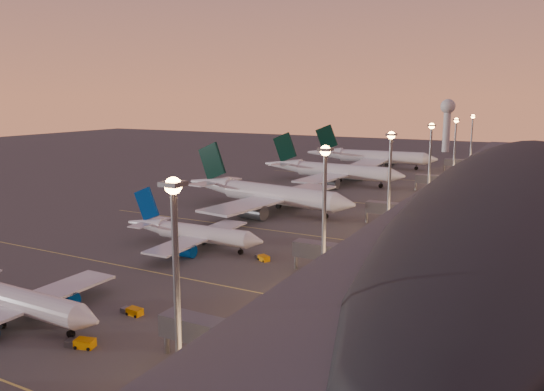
{
  "coord_description": "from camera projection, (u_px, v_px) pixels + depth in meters",
  "views": [
    {
      "loc": [
        69.43,
        -81.63,
        33.8
      ],
      "look_at": [
        2.0,
        45.0,
        7.0
      ],
      "focal_mm": 35.0,
      "sensor_mm": 36.0,
      "label": 1
    }
  ],
  "objects": [
    {
      "name": "radar_tower",
      "position": [
        447.0,
        116.0,
        326.07
      ],
      "size": [
        9.0,
        9.0,
        32.5
      ],
      "color": "silver",
      "rests_on": "ground"
    },
    {
      "name": "airliner_narrow_south",
      "position": [
        11.0,
        299.0,
        80.91
      ],
      "size": [
        36.73,
        32.66,
        13.18
      ],
      "rotation": [
        0.0,
        0.0,
        -0.0
      ],
      "color": "silver",
      "rests_on": "ground"
    },
    {
      "name": "baggage_tug_c",
      "position": [
        263.0,
        258.0,
        111.2
      ],
      "size": [
        4.03,
        3.08,
        1.13
      ],
      "rotation": [
        0.0,
        0.0,
        -0.48
      ],
      "color": "orange",
      "rests_on": "ground"
    },
    {
      "name": "airliner_wide_mid",
      "position": [
        331.0,
        171.0,
        209.6
      ],
      "size": [
        60.89,
        55.61,
        19.48
      ],
      "rotation": [
        0.0,
        0.0,
        -0.07
      ],
      "color": "silver",
      "rests_on": "ground"
    },
    {
      "name": "airliner_wide_far",
      "position": [
        370.0,
        157.0,
        256.09
      ],
      "size": [
        63.78,
        58.24,
        20.4
      ],
      "rotation": [
        0.0,
        0.0,
        0.07
      ],
      "color": "silver",
      "rests_on": "ground"
    },
    {
      "name": "airliner_narrow_north",
      "position": [
        192.0,
        233.0,
        120.39
      ],
      "size": [
        36.57,
        32.59,
        13.09
      ],
      "rotation": [
        0.0,
        0.0,
        0.03
      ],
      "color": "silver",
      "rests_on": "ground"
    },
    {
      "name": "baggage_tug_b",
      "position": [
        132.0,
        311.0,
        83.49
      ],
      "size": [
        3.9,
        1.87,
        1.13
      ],
      "rotation": [
        0.0,
        0.0,
        -0.06
      ],
      "color": "orange",
      "rests_on": "ground"
    },
    {
      "name": "airliner_wide_near",
      "position": [
        265.0,
        193.0,
        159.9
      ],
      "size": [
        61.33,
        56.42,
        19.64
      ],
      "rotation": [
        0.0,
        0.0,
        -0.14
      ],
      "color": "silver",
      "rests_on": "ground"
    },
    {
      "name": "baggage_tug_a",
      "position": [
        81.0,
        343.0,
        72.54
      ],
      "size": [
        4.33,
        2.65,
        1.21
      ],
      "rotation": [
        0.0,
        0.0,
        0.27
      ],
      "color": "orange",
      "rests_on": "ground"
    },
    {
      "name": "lane_markings",
      "position": [
        257.0,
        223.0,
        143.82
      ],
      "size": [
        90.0,
        180.36,
        0.0
      ],
      "color": "#D8C659",
      "rests_on": "ground"
    },
    {
      "name": "terminal_building",
      "position": [
        517.0,
        192.0,
        141.81
      ],
      "size": [
        56.35,
        255.0,
        17.46
      ],
      "color": "#49494E",
      "rests_on": "ground"
    },
    {
      "name": "light_masts",
      "position": [
        415.0,
        157.0,
        145.66
      ],
      "size": [
        2.2,
        217.2,
        25.9
      ],
      "color": "slate",
      "rests_on": "ground"
    },
    {
      "name": "ground",
      "position": [
        161.0,
        263.0,
        109.12
      ],
      "size": [
        700.0,
        700.0,
        0.0
      ],
      "primitive_type": "plane",
      "color": "#44423F"
    }
  ]
}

